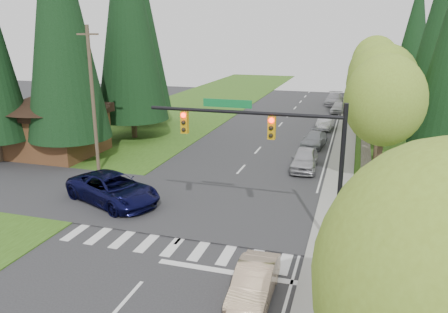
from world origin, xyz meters
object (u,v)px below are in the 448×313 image
at_px(parked_car_c, 325,123).
at_px(parked_car_e, 334,99).
at_px(parked_car_d, 339,107).
at_px(sedan_champagne, 254,283).
at_px(suv_navy, 113,189).
at_px(parked_car_b, 314,140).
at_px(parked_car_a, 305,159).

distance_m(parked_car_c, parked_car_e, 15.96).
relative_size(parked_car_d, parked_car_e, 0.71).
distance_m(sedan_champagne, suv_navy, 12.05).
distance_m(sedan_champagne, parked_car_c, 30.79).
relative_size(parked_car_c, parked_car_d, 1.05).
bearing_deg(parked_car_d, parked_car_b, -87.12).
bearing_deg(sedan_champagne, parked_car_a, 89.23).
bearing_deg(suv_navy, sedan_champagne, -101.15).
xyz_separation_m(parked_car_a, parked_car_b, (0.00, 6.79, -0.15)).
bearing_deg(parked_car_c, suv_navy, -109.89).
bearing_deg(sedan_champagne, parked_car_c, 88.35).
bearing_deg(parked_car_d, sedan_champagne, -84.74).
xyz_separation_m(parked_car_b, parked_car_e, (0.32, 23.46, 0.18)).
height_order(sedan_champagne, parked_car_e, parked_car_e).
relative_size(suv_navy, parked_car_b, 1.46).
bearing_deg(parked_car_b, parked_car_c, 94.10).
xyz_separation_m(parked_car_b, parked_car_c, (0.36, 7.50, 0.06)).
relative_size(sedan_champagne, parked_car_d, 1.02).
distance_m(parked_car_a, parked_car_e, 30.25).
height_order(parked_car_c, parked_car_d, parked_car_c).
distance_m(parked_car_c, parked_car_d, 10.04).
xyz_separation_m(parked_car_a, parked_car_c, (0.36, 14.29, -0.09)).
bearing_deg(suv_navy, parked_car_e, 9.18).
xyz_separation_m(sedan_champagne, suv_navy, (-9.93, 6.83, 0.20)).
relative_size(parked_car_b, parked_car_e, 0.78).
bearing_deg(parked_car_e, parked_car_d, -80.38).
xyz_separation_m(suv_navy, parked_car_a, (9.79, 9.66, -0.09)).
bearing_deg(parked_car_a, parked_car_c, 86.93).
distance_m(suv_navy, parked_car_b, 19.15).
bearing_deg(suv_navy, parked_car_a, -21.99).
distance_m(sedan_champagne, parked_car_b, 23.29).
height_order(parked_car_b, parked_car_c, parked_car_c).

